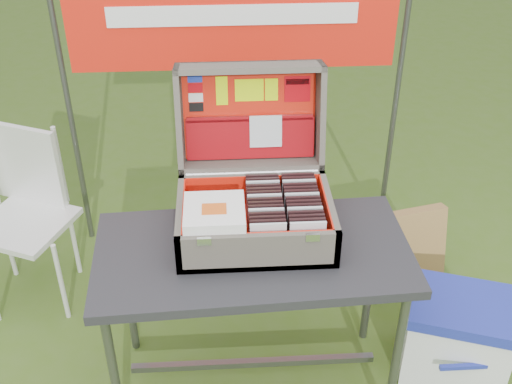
{
  "coord_description": "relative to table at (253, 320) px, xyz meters",
  "views": [
    {
      "loc": [
        -0.07,
        -1.92,
        2.29
      ],
      "look_at": [
        0.05,
        0.1,
        0.94
      ],
      "focal_mm": 45.0,
      "sensor_mm": 36.0,
      "label": 1
    }
  ],
  "objects": [
    {
      "name": "suitcase_base_bottom",
      "position": [
        0.01,
        0.08,
        0.39
      ],
      "size": [
        0.6,
        0.43,
        0.02
      ],
      "primitive_type": "cube",
      "color": "#635C4E",
      "rests_on": "table_top"
    },
    {
      "name": "lid_card_neon_small",
      "position": [
        0.1,
        0.48,
        0.81
      ],
      "size": [
        0.05,
        0.02,
        0.09
      ],
      "primitive_type": "cube",
      "rotation": [
        -1.78,
        0.0,
        0.0
      ],
      "color": "#CAF202",
      "rests_on": "suitcase_lid_liner"
    },
    {
      "name": "chair_leg_bl",
      "position": [
        -1.24,
        0.8,
        -0.15
      ],
      "size": [
        0.02,
        0.02,
        0.45
      ],
      "primitive_type": "cylinder",
      "color": "silver",
      "rests_on": "ground"
    },
    {
      "name": "suitcase_lid_rim_right",
      "position": [
        0.3,
        0.42,
        0.73
      ],
      "size": [
        0.02,
        0.24,
        0.45
      ],
      "primitive_type": "cube",
      "rotation": [
        -1.78,
        0.0,
        0.0
      ],
      "color": "#635C4E",
      "rests_on": "suitcase_lid_back"
    },
    {
      "name": "banner_post_left",
      "position": [
        -0.88,
        1.12,
        0.47
      ],
      "size": [
        0.03,
        0.03,
        1.7
      ],
      "primitive_type": "cylinder",
      "color": "#59595B",
      "rests_on": "ground"
    },
    {
      "name": "lid_sticker_band_bar",
      "position": [
        0.21,
        0.49,
        0.84
      ],
      "size": [
        0.1,
        0.01,
        0.02
      ],
      "primitive_type": "cube",
      "rotation": [
        -1.78,
        0.0,
        0.0
      ],
      "color": "black",
      "rests_on": "suitcase_lid_liner"
    },
    {
      "name": "songbook_0",
      "position": [
        -0.14,
        0.0,
        0.54
      ],
      "size": [
        0.22,
        0.22,
        0.0
      ],
      "primitive_type": "cube",
      "color": "white",
      "rests_on": "suitcase_base_wall_front"
    },
    {
      "name": "cd_left_9",
      "position": [
        0.05,
        0.13,
        0.48
      ],
      "size": [
        0.13,
        0.01,
        0.15
      ],
      "primitive_type": "cube",
      "color": "black",
      "rests_on": "suitcase_liner_floor"
    },
    {
      "name": "suitcase_base_wall_back",
      "position": [
        0.01,
        0.28,
        0.46
      ],
      "size": [
        0.6,
        0.02,
        0.16
      ],
      "primitive_type": "cube",
      "color": "#635C4E",
      "rests_on": "table_top"
    },
    {
      "name": "cd_right_12",
      "position": [
        0.19,
        0.2,
        0.48
      ],
      "size": [
        0.13,
        0.01,
        0.15
      ],
      "primitive_type": "cube",
      "color": "silver",
      "rests_on": "suitcase_liner_floor"
    },
    {
      "name": "chair_leg_fr",
      "position": [
        -0.9,
        0.46,
        -0.15
      ],
      "size": [
        0.02,
        0.02,
        0.45
      ],
      "primitive_type": "cylinder",
      "color": "silver",
      "rests_on": "ground"
    },
    {
      "name": "cd_right_5",
      "position": [
        0.19,
        0.03,
        0.48
      ],
      "size": [
        0.13,
        0.01,
        0.15
      ],
      "primitive_type": "cube",
      "color": "black",
      "rests_on": "suitcase_liner_floor"
    },
    {
      "name": "cooler_handle",
      "position": [
        0.9,
        -0.16,
        -0.16
      ],
      "size": [
        0.27,
        0.02,
        0.02
      ],
      "primitive_type": "cube",
      "color": "#202D9B",
      "rests_on": "cooler_body"
    },
    {
      "name": "cd_right_10",
      "position": [
        0.19,
        0.15,
        0.48
      ],
      "size": [
        0.13,
        0.01,
        0.15
      ],
      "primitive_type": "cube",
      "color": "black",
      "rests_on": "suitcase_liner_floor"
    },
    {
      "name": "cd_left_14",
      "position": [
        0.05,
        0.25,
        0.48
      ],
      "size": [
        0.13,
        0.01,
        0.15
      ],
      "primitive_type": "cube",
      "color": "black",
      "rests_on": "suitcase_liner_floor"
    },
    {
      "name": "suitcase_liner_floor",
      "position": [
        0.01,
        0.08,
        0.4
      ],
      "size": [
        0.55,
        0.38,
        0.01
      ],
      "primitive_type": "cube",
      "color": "red",
      "rests_on": "suitcase_base_bottom"
    },
    {
      "name": "table_leg_fr",
      "position": [
        0.54,
        -0.24,
        -0.02
      ],
      "size": [
        0.04,
        0.04,
        0.71
      ],
      "primitive_type": "cylinder",
      "color": "#59595B",
      "rests_on": "ground"
    },
    {
      "name": "suitcase_lid_rim_left",
      "position": [
        -0.27,
        0.42,
        0.73
      ],
      "size": [
        0.02,
        0.24,
        0.45
      ],
      "primitive_type": "cube",
      "rotation": [
        -1.78,
        0.0,
        0.0
      ],
      "color": "#635C4E",
      "rests_on": "suitcase_lid_back"
    },
    {
      "name": "songbook_6",
      "position": [
        -0.14,
        0.0,
        0.57
      ],
      "size": [
        0.22,
        0.22,
        0.0
      ],
      "primitive_type": "cube",
      "color": "white",
      "rests_on": "suitcase_base_wall_front"
    },
    {
      "name": "cd_right_11",
      "position": [
        0.19,
        0.18,
        0.48
      ],
      "size": [
        0.13,
        0.01,
        0.15
      ],
      "primitive_type": "cube",
      "color": "black",
      "rests_on": "suitcase_liner_floor"
    },
    {
      "name": "suitcase_liner_wall_left",
      "position": [
        -0.26,
        0.08,
        0.47
      ],
      "size": [
        0.01,
        0.38,
        0.14
      ],
      "primitive_type": "cube",
      "color": "red",
      "rests_on": "suitcase_base_bottom"
    },
    {
      "name": "suitcase_liner_wall_right",
      "position": [
        0.28,
        0.08,
        0.47
      ],
      "size": [
        0.01,
        0.38,
        0.14
      ],
      "primitive_type": "cube",
      "color": "red",
      "rests_on": "suitcase_base_bottom"
    },
    {
      "name": "cooler",
      "position": [
        0.9,
        0.03,
        -0.18
      ],
      "size": [
        0.54,
        0.48,
        0.4
      ],
      "primitive_type": null,
      "rotation": [
        0.0,
        0.0,
        -0.33
      ],
      "color": "white",
      "rests_on": "ground"
    },
    {
      "name": "cd_left_5",
      "position": [
        0.05,
        0.03,
        0.48
      ],
      "size": [
        0.13,
        0.01,
        0.15
      ],
      "primitive_type": "cube",
      "color": "black",
      "rests_on": "suitcase_liner_floor"
    },
    {
      "name": "suitcase_liner_wall_front",
      "position": [
        0.01,
        -0.1,
        0.47
      ],
      "size": [
        0.55,
        0.01,
        0.14
      ],
      "primitive_type": "cube",
      "color": "red",
      "rests_on": "suitcase_base_bottom"
    },
    {
      "name": "songbook_graphic",
      "position": [
        -0.14,
        -0.01,
        0.58
      ],
      "size": [
        0.09,
        0.07,
        0.0
      ],
      "primitive_type": "cube",
      "color": "#D85919",
      "rests_on": "songbook_7"
    },
    {
      "name": "songbook_3",
      "position": [
        -0.14,
        0.0,
        0.55
      ],
      "size": [
        0.22,
        0.22,
        0.0
      ],
      "primitive_type": "cube",
      "color": "white",
      "rests_on": "suitcase_base_wall_front"
    },
    {
      "name": "songbook_4",
      "position": [
        -0.14,
        0.0,
        0.56
      ],
      "size": [
        0.22,
        0.22,
        0.0
      ],
      "primitive_type": "cube",
      "color": "white",
      "rests_on": "suitcase_base_wall_front"
    },
    {
      "name": "songbook_2",
      "position": [
        -0.14,
        0.0,
        0.55
      ],
      "size": [
        0.22,
        0.22,
        0.0
      ],
      "primitive_type": "cube",
      "color": "white",
      "rests_on": "suitcase_base_wall_front"
    },
    {
      "name": "suitcase_lid_liner",
      "position": [
        0.01,
        0.47,
        0.72
      ],
      "size": [
        0.54,
        0.08,
        0.37
      ],
      "primitive_type": "cube",
      "rotation": [
        -1.78,
        0.0,
        0.0
      ],
      "color": "red",
      "rests_on": "suitcase_lid_back"
    },
    {
      "name": "cd_left_4",
      "position": [
        0.05,
        0.01,
        0.48
      ],
      "size": [
        0.13,
        0.01,
        0.15
      ],
      "primitive_type": "cube",
      "color": "silver",
      "rests_on": "suitcase_liner_floor"
    },
    {
      "name": "lid_sticker_cc_b",
      "position": [
        -0.2,
        0.49,
        0.83
      ],
      "size": [
        0.06,
        0.01,
        0.04
      ],
      "primitive_type": "cube",
      "rotation": [
        -1.78,
        0.0,
        0.0
      ],
      "color": "#B2020A",
      "rests_on": "suitcase_lid_liner"
    },
    {
      "name": "songbook_7",
      "position": [
        -0.14,
        0.0,
        0.57
      ],
      "size": [
        0.22,
        0.22,
        0.0
      ],
      "primitive_type": "cube",
      "color": "white",
      "rests_on": "suitcase_base_wall_front"
    },
    {
      "name": "suitcase_pocket_edge",
      "position": [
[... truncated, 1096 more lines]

